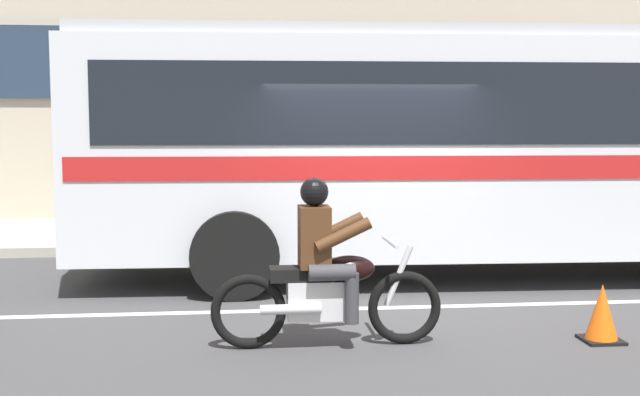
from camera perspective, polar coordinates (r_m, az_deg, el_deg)
The scene contains 6 objects.
ground_plane at distance 9.56m, azimuth 3.57°, elevation -7.03°, with size 60.00×60.00×0.00m, color #3D3D3F.
sidewalk_curb at distance 14.52m, azimuth 0.19°, elevation -2.39°, with size 28.00×3.80×0.15m, color #A39E93.
lane_center_stripe at distance 8.98m, azimuth 4.22°, elevation -7.83°, with size 26.60×0.14×0.01m, color silver.
transit_bus at distance 10.88m, azimuth 11.27°, elevation 4.40°, with size 10.59×2.93×3.22m.
motorcycle_with_rider at distance 7.35m, azimuth 0.42°, elevation -5.62°, with size 2.14×0.64×1.56m.
traffic_cone at distance 8.05m, azimuth 19.49°, elevation -7.86°, with size 0.36×0.36×0.55m.
Camera 1 is at (-1.58, -9.19, 2.08)m, focal length 44.81 mm.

